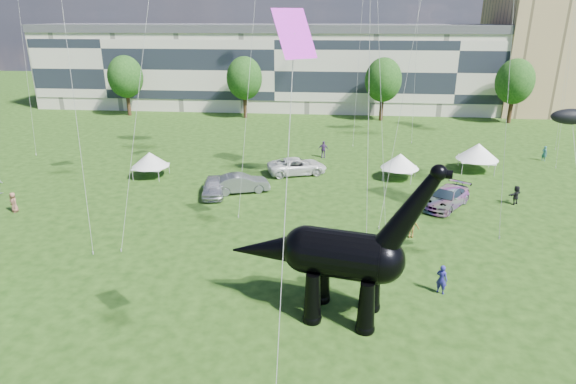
{
  "coord_description": "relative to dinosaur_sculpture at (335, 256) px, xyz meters",
  "views": [
    {
      "loc": [
        1.32,
        -17.5,
        14.45
      ],
      "look_at": [
        -1.18,
        8.0,
        5.0
      ],
      "focal_mm": 30.0,
      "sensor_mm": 36.0,
      "label": 1
    }
  ],
  "objects": [
    {
      "name": "car_white",
      "position": [
        -3.7,
        22.9,
        -2.52
      ],
      "size": [
        6.21,
        4.3,
        1.57
      ],
      "primitive_type": "imported",
      "rotation": [
        0.0,
        0.0,
        1.9
      ],
      "color": "white",
      "rests_on": "ground"
    },
    {
      "name": "tree_far_left",
      "position": [
        -31.57,
        49.26,
        2.99
      ],
      "size": [
        5.2,
        5.2,
        9.44
      ],
      "color": "#382314",
      "rests_on": "ground"
    },
    {
      "name": "car_dark",
      "position": [
        8.85,
        15.61,
        -2.52
      ],
      "size": [
        4.9,
        5.68,
        1.57
      ],
      "primitive_type": "imported",
      "rotation": [
        0.0,
        0.0,
        -0.61
      ],
      "color": "#595960",
      "rests_on": "ground"
    },
    {
      "name": "terrace_row",
      "position": [
        -9.57,
        58.26,
        2.69
      ],
      "size": [
        78.0,
        11.0,
        12.0
      ],
      "primitive_type": "cube",
      "color": "beige",
      "rests_on": "ground"
    },
    {
      "name": "tree_mid_left",
      "position": [
        -13.57,
        49.26,
        2.99
      ],
      "size": [
        5.2,
        5.2,
        9.44
      ],
      "color": "#382314",
      "rests_on": "ground"
    },
    {
      "name": "visitors",
      "position": [
        -2.16,
        10.31,
        -2.44
      ],
      "size": [
        51.62,
        43.69,
        1.87
      ],
      "color": "#51306D",
      "rests_on": "ground"
    },
    {
      "name": "gazebo_near",
      "position": [
        5.93,
        22.39,
        -1.6
      ],
      "size": [
        4.34,
        4.34,
        2.44
      ],
      "rotation": [
        0.0,
        0.0,
        -0.29
      ],
      "color": "white",
      "rests_on": "ground"
    },
    {
      "name": "gazebo_far",
      "position": [
        13.75,
        25.6,
        -1.35
      ],
      "size": [
        4.43,
        4.43,
        2.78
      ],
      "rotation": [
        0.0,
        0.0,
        -0.12
      ],
      "color": "white",
      "rests_on": "ground"
    },
    {
      "name": "tree_mid_right",
      "position": [
        6.43,
        49.26,
        2.99
      ],
      "size": [
        5.2,
        5.2,
        9.44
      ],
      "color": "#382314",
      "rests_on": "ground"
    },
    {
      "name": "ground",
      "position": [
        -1.57,
        -3.74,
        -3.31
      ],
      "size": [
        220.0,
        220.0,
        0.0
      ],
      "primitive_type": "plane",
      "color": "#16330C",
      "rests_on": "ground"
    },
    {
      "name": "tree_far_right",
      "position": [
        24.43,
        49.26,
        2.99
      ],
      "size": [
        5.2,
        5.2,
        9.44
      ],
      "color": "#382314",
      "rests_on": "ground"
    },
    {
      "name": "dinosaur_sculpture",
      "position": [
        0.0,
        0.0,
        0.0
      ],
      "size": [
        10.74,
        3.97,
        8.76
      ],
      "rotation": [
        0.0,
        0.0,
        -0.21
      ],
      "color": "black",
      "rests_on": "ground"
    },
    {
      "name": "car_silver",
      "position": [
        -10.31,
        16.37,
        -2.55
      ],
      "size": [
        2.54,
        4.7,
        1.52
      ],
      "primitive_type": "imported",
      "rotation": [
        0.0,
        0.0,
        0.17
      ],
      "color": "#BBBBC0",
      "rests_on": "ground"
    },
    {
      "name": "gazebo_left",
      "position": [
        -17.4,
        20.69,
        -1.62
      ],
      "size": [
        3.61,
        3.61,
        2.4
      ],
      "rotation": [
        0.0,
        0.0,
        -0.05
      ],
      "color": "silver",
      "rests_on": "ground"
    },
    {
      "name": "car_grey",
      "position": [
        -8.13,
        17.38,
        -2.5
      ],
      "size": [
        5.16,
        3.27,
        1.61
      ],
      "primitive_type": "imported",
      "rotation": [
        0.0,
        0.0,
        1.92
      ],
      "color": "slate",
      "rests_on": "ground"
    }
  ]
}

